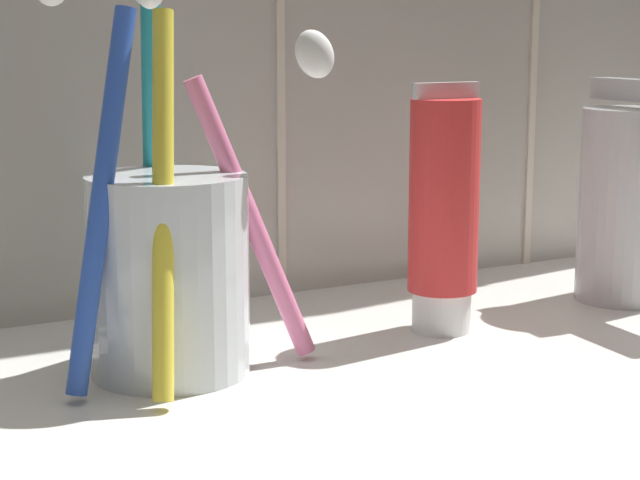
# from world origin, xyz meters

# --- Properties ---
(sink_counter) EXTENTS (0.72, 0.36, 0.02)m
(sink_counter) POSITION_xyz_m (0.00, 0.00, 0.01)
(sink_counter) COLOR silver
(sink_counter) RESTS_ON ground
(toothbrush_cup) EXTENTS (0.14, 0.13, 0.19)m
(toothbrush_cup) POSITION_xyz_m (-0.09, 0.07, 0.07)
(toothbrush_cup) COLOR silver
(toothbrush_cup) RESTS_ON sink_counter
(toothpaste_tube) EXTENTS (0.04, 0.04, 0.13)m
(toothpaste_tube) POSITION_xyz_m (0.06, 0.07, 0.08)
(toothpaste_tube) COLOR white
(toothpaste_tube) RESTS_ON sink_counter
(sink_faucet) EXTENTS (0.06, 0.12, 0.13)m
(sink_faucet) POSITION_xyz_m (0.19, 0.07, 0.08)
(sink_faucet) COLOR silver
(sink_faucet) RESTS_ON sink_counter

